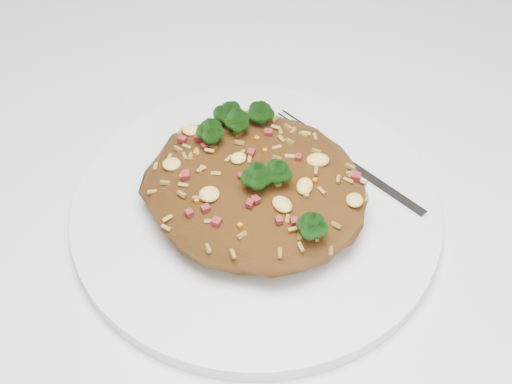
% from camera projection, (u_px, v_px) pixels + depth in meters
% --- Properties ---
extents(dining_table, '(1.20, 0.80, 0.75)m').
position_uv_depth(dining_table, '(201.00, 203.00, 0.70)').
color(dining_table, white).
rests_on(dining_table, ground).
extents(plate, '(0.29, 0.29, 0.01)m').
position_uv_depth(plate, '(256.00, 210.00, 0.57)').
color(plate, white).
rests_on(plate, dining_table).
extents(fried_rice, '(0.18, 0.16, 0.06)m').
position_uv_depth(fried_rice, '(256.00, 180.00, 0.54)').
color(fried_rice, brown).
rests_on(fried_rice, plate).
extents(fork, '(0.16, 0.07, 0.00)m').
position_uv_depth(fork, '(353.00, 167.00, 0.59)').
color(fork, silver).
rests_on(fork, plate).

